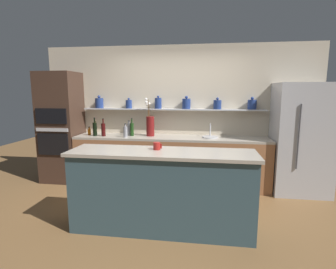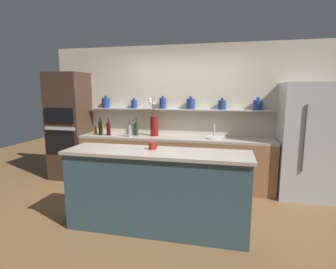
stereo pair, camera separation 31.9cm
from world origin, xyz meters
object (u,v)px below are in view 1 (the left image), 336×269
Objects in this scene: flower_vase at (150,125)px; bottle_spirit_3 at (129,129)px; bottle_sauce_5 at (89,132)px; bottle_spirit_6 at (125,132)px; sink_fixture at (210,136)px; bottle_oil_1 at (96,129)px; bottle_wine_4 at (95,129)px; refrigerator at (301,139)px; bottle_wine_2 at (132,129)px; oven_tower at (61,127)px; coffee_mug at (157,146)px; bottle_wine_0 at (103,129)px.

flower_vase is 0.43m from bottle_spirit_3.
bottle_spirit_6 is (0.76, -0.14, 0.04)m from bottle_sauce_5.
sink_fixture reaches higher than bottle_oil_1.
bottle_wine_4 is 0.62m from bottle_spirit_6.
refrigerator is 7.54× the size of bottle_spirit_6.
oven_tower is at bearing -179.82° from bottle_wine_2.
sink_fixture is at bearing 178.16° from refrigerator.
coffee_mug is (1.44, -1.44, 0.02)m from bottle_wine_4.
refrigerator is 2.68m from coffee_mug.
coffee_mug is at bearing -63.79° from bottle_wine_2.
bottle_sauce_5 is at bearing 166.46° from bottle_wine_0.
bottle_wine_2 is (0.52, 0.11, 0.00)m from bottle_wine_0.
bottle_oil_1 is 0.73× the size of bottle_wine_2.
bottle_wine_4 is at bearing -172.26° from flower_vase.
coffee_mug is (0.83, -1.37, 0.04)m from bottle_spirit_6.
bottle_spirit_6 is 1.60m from coffee_mug.
bottle_wine_0 reaches higher than bottle_spirit_6.
bottle_wine_4 is at bearing 179.04° from bottle_wine_0.
bottle_spirit_3 is (-0.42, 0.02, -0.09)m from flower_vase.
bottle_wine_4 is 0.18m from bottle_sauce_5.
bottle_spirit_6 is (-1.52, -0.18, 0.08)m from sink_fixture.
bottle_wine_2 is (-0.34, -0.04, -0.08)m from flower_vase.
refrigerator is 1.53m from sink_fixture.
bottle_wine_4 is at bearing 135.10° from coffee_mug.
refrigerator is at bearing -0.79° from bottle_wine_2.
bottle_wine_2 reaches higher than coffee_mug.
bottle_oil_1 reaches higher than coffee_mug.
refrigerator is 3.50m from bottle_wine_0.
bottle_spirit_3 is (-3.05, 0.10, 0.10)m from refrigerator.
oven_tower is at bearing -177.25° from bottle_spirit_3.
oven_tower reaches higher than bottle_wine_4.
coffee_mug reaches higher than bottle_sauce_5.
bottle_wine_2 is at bearing -10.26° from bottle_oil_1.
refrigerator is 2.98m from bottle_wine_2.
bottle_spirit_3 is 0.24m from bottle_spirit_6.
bottle_wine_2 is (1.41, 0.00, -0.00)m from oven_tower.
coffee_mug is (1.59, -1.51, 0.08)m from bottle_sauce_5.
bottle_oil_1 is at bearing 155.87° from bottle_spirit_6.
bottle_spirit_3 is at bearing 142.17° from bottle_wine_2.
refrigerator reaches higher than bottle_wine_0.
oven_tower is 0.74m from bottle_wine_4.
bottle_spirit_3 is at bearing 117.56° from coffee_mug.
flower_vase is 6.48× the size of coffee_mug.
refrigerator is 3.81m from bottle_sauce_5.
bottle_wine_2 is at bearing 116.21° from coffee_mug.
bottle_spirit_6 is at bearing -112.43° from bottle_wine_2.
bottle_wine_4 is 2.04m from coffee_mug.
refrigerator is 3.76m from bottle_oil_1.
bottle_wine_2 reaches higher than sink_fixture.
bottle_oil_1 is (0.63, 0.15, -0.03)m from oven_tower.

